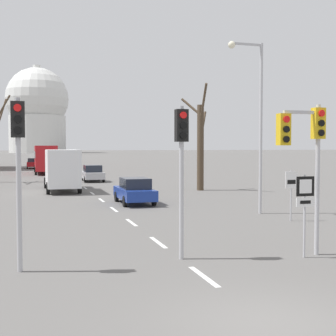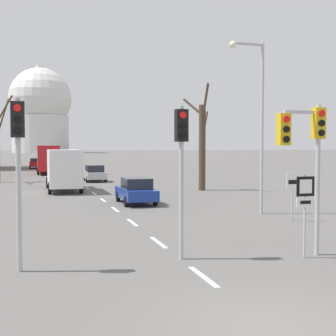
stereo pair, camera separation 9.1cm
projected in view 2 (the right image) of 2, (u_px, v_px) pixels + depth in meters
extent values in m
plane|color=#5E5B59|center=(266.00, 324.00, 8.90)|extent=(800.00, 800.00, 0.00)
cube|color=silver|center=(203.00, 276.00, 12.16)|extent=(0.16, 2.00, 0.01)
cube|color=silver|center=(158.00, 242.00, 16.48)|extent=(0.16, 2.00, 0.01)
cube|color=silver|center=(132.00, 222.00, 20.80)|extent=(0.16, 2.00, 0.01)
cube|color=silver|center=(115.00, 209.00, 25.12)|extent=(0.16, 2.00, 0.01)
cube|color=silver|center=(103.00, 200.00, 29.43)|extent=(0.16, 2.00, 0.01)
cube|color=silver|center=(94.00, 193.00, 33.75)|extent=(0.16, 2.00, 0.01)
cube|color=silver|center=(87.00, 188.00, 38.07)|extent=(0.16, 2.00, 0.01)
cube|color=silver|center=(82.00, 184.00, 42.39)|extent=(0.16, 2.00, 0.01)
cube|color=silver|center=(77.00, 180.00, 46.70)|extent=(0.16, 2.00, 0.01)
cube|color=silver|center=(73.00, 177.00, 51.02)|extent=(0.16, 2.00, 0.01)
cube|color=silver|center=(70.00, 175.00, 55.34)|extent=(0.16, 2.00, 0.01)
cube|color=silver|center=(67.00, 173.00, 59.66)|extent=(0.16, 2.00, 0.01)
cylinder|color=#B2B2B7|center=(318.00, 180.00, 14.50)|extent=(0.14, 0.14, 4.68)
cube|color=gold|center=(319.00, 123.00, 14.42)|extent=(0.36, 0.28, 0.96)
cylinder|color=red|center=(322.00, 113.00, 14.24)|extent=(0.20, 0.06, 0.20)
cylinder|color=black|center=(322.00, 123.00, 14.25)|extent=(0.20, 0.06, 0.20)
cylinder|color=black|center=(322.00, 133.00, 14.27)|extent=(0.20, 0.06, 0.20)
cube|color=#B2B2B7|center=(301.00, 112.00, 14.23)|extent=(1.21, 0.10, 0.10)
cube|color=gold|center=(284.00, 129.00, 14.09)|extent=(0.36, 0.28, 0.96)
cylinder|color=red|center=(287.00, 119.00, 13.91)|extent=(0.20, 0.06, 0.20)
cylinder|color=black|center=(287.00, 129.00, 13.93)|extent=(0.20, 0.06, 0.20)
cylinder|color=black|center=(286.00, 139.00, 13.94)|extent=(0.20, 0.06, 0.20)
cylinder|color=#B2B2B7|center=(181.00, 183.00, 13.95)|extent=(0.14, 0.14, 4.59)
cube|color=black|center=(181.00, 126.00, 13.87)|extent=(0.36, 0.28, 0.96)
cylinder|color=red|center=(183.00, 115.00, 13.69)|extent=(0.20, 0.06, 0.20)
cylinder|color=black|center=(183.00, 125.00, 13.71)|extent=(0.20, 0.06, 0.20)
cylinder|color=black|center=(183.00, 135.00, 13.72)|extent=(0.20, 0.06, 0.20)
cylinder|color=#B2B2B7|center=(19.00, 185.00, 12.55)|extent=(0.14, 0.14, 4.69)
cube|color=black|center=(18.00, 120.00, 12.47)|extent=(0.36, 0.28, 0.96)
cylinder|color=red|center=(17.00, 108.00, 12.29)|extent=(0.20, 0.06, 0.20)
cylinder|color=black|center=(17.00, 119.00, 12.30)|extent=(0.20, 0.06, 0.20)
cylinder|color=black|center=(18.00, 130.00, 12.32)|extent=(0.20, 0.06, 0.20)
cylinder|color=#B2B2B7|center=(305.00, 216.00, 14.16)|extent=(0.07, 0.07, 2.53)
cube|color=black|center=(305.00, 186.00, 14.10)|extent=(0.60, 0.03, 0.60)
cube|color=white|center=(306.00, 186.00, 14.08)|extent=(0.42, 0.01, 0.42)
cube|color=white|center=(305.00, 202.00, 14.12)|extent=(0.60, 0.03, 0.28)
cube|color=black|center=(306.00, 202.00, 14.10)|extent=(0.36, 0.01, 0.10)
cylinder|color=#B2B2B7|center=(292.00, 196.00, 21.15)|extent=(0.07, 0.07, 2.30)
cube|color=white|center=(292.00, 180.00, 21.10)|extent=(0.60, 0.03, 0.76)
cube|color=black|center=(293.00, 182.00, 21.09)|extent=(0.42, 0.01, 0.19)
cylinder|color=#B2B2B7|center=(262.00, 129.00, 23.36)|extent=(0.16, 0.16, 8.51)
cube|color=#B2B2B7|center=(248.00, 44.00, 22.94)|extent=(1.61, 0.10, 0.10)
sphere|color=#F2EAC6|center=(233.00, 45.00, 22.72)|extent=(0.36, 0.36, 0.36)
cube|color=#B7B7BC|center=(94.00, 175.00, 45.30)|extent=(1.83, 4.52, 0.63)
cube|color=#1E232D|center=(95.00, 168.00, 45.05)|extent=(1.55, 2.17, 0.66)
cylinder|color=black|center=(84.00, 177.00, 46.42)|extent=(0.18, 0.60, 0.60)
cylinder|color=black|center=(101.00, 177.00, 46.90)|extent=(0.18, 0.60, 0.60)
cylinder|color=black|center=(87.00, 179.00, 43.73)|extent=(0.18, 0.60, 0.60)
cylinder|color=black|center=(106.00, 179.00, 44.21)|extent=(0.18, 0.60, 0.60)
cube|color=navy|center=(136.00, 193.00, 27.64)|extent=(1.78, 4.23, 0.61)
cube|color=#1E232D|center=(137.00, 183.00, 27.41)|extent=(1.52, 2.03, 0.62)
cylinder|color=black|center=(118.00, 197.00, 28.68)|extent=(0.18, 0.62, 0.62)
cylinder|color=black|center=(145.00, 196.00, 29.14)|extent=(0.18, 0.62, 0.62)
cylinder|color=black|center=(126.00, 201.00, 26.16)|extent=(0.18, 0.62, 0.62)
cylinder|color=black|center=(155.00, 200.00, 26.63)|extent=(0.18, 0.62, 0.62)
cube|color=black|center=(45.00, 162.00, 81.57)|extent=(1.68, 3.99, 0.70)
cube|color=#1E232D|center=(45.00, 158.00, 81.35)|extent=(1.43, 1.91, 0.69)
cylinder|color=black|center=(40.00, 164.00, 82.55)|extent=(0.18, 0.66, 0.66)
cylinder|color=black|center=(49.00, 164.00, 82.99)|extent=(0.18, 0.66, 0.66)
cylinder|color=black|center=(40.00, 164.00, 80.18)|extent=(0.18, 0.66, 0.66)
cylinder|color=black|center=(50.00, 164.00, 80.62)|extent=(0.18, 0.66, 0.66)
cube|color=maroon|center=(35.00, 164.00, 71.66)|extent=(1.74, 4.56, 0.69)
cube|color=#1E232D|center=(35.00, 160.00, 71.41)|extent=(1.48, 2.19, 0.55)
cylinder|color=black|center=(30.00, 166.00, 72.81)|extent=(0.18, 0.70, 0.70)
cylinder|color=black|center=(41.00, 166.00, 73.26)|extent=(0.18, 0.70, 0.70)
cylinder|color=black|center=(30.00, 167.00, 70.09)|extent=(0.18, 0.70, 0.70)
cylinder|color=black|center=(41.00, 166.00, 70.55)|extent=(0.18, 0.70, 0.70)
cube|color=red|center=(48.00, 158.00, 58.79)|extent=(2.50, 10.80, 3.00)
cube|color=black|center=(48.00, 155.00, 58.77)|extent=(2.52, 10.26, 0.90)
cylinder|color=black|center=(38.00, 168.00, 62.15)|extent=(0.26, 0.96, 0.96)
cylinder|color=black|center=(56.00, 168.00, 62.82)|extent=(0.26, 0.96, 0.96)
cylinder|color=black|center=(38.00, 171.00, 55.41)|extent=(0.26, 0.96, 0.96)
cylinder|color=black|center=(59.00, 171.00, 56.08)|extent=(0.26, 0.96, 0.96)
cube|color=#333842|center=(61.00, 170.00, 38.13)|extent=(2.20, 2.00, 2.10)
cube|color=white|center=(64.00, 168.00, 34.67)|extent=(2.30, 5.20, 2.70)
cylinder|color=black|center=(48.00, 183.00, 37.88)|extent=(0.24, 0.88, 0.88)
cylinder|color=black|center=(75.00, 182.00, 38.49)|extent=(0.24, 0.88, 0.88)
cylinder|color=black|center=(50.00, 188.00, 33.05)|extent=(0.24, 0.88, 0.88)
cylinder|color=black|center=(81.00, 187.00, 33.66)|extent=(0.24, 0.88, 0.88)
cylinder|color=#473828|center=(5.00, 109.00, 43.56)|extent=(1.59, 1.34, 2.54)
cylinder|color=#473828|center=(3.00, 117.00, 44.87)|extent=(1.14, 1.83, 3.63)
cylinder|color=#473828|center=(202.00, 148.00, 35.95)|extent=(0.52, 0.52, 6.57)
cylinder|color=#473828|center=(205.00, 103.00, 35.05)|extent=(0.29, 1.66, 2.82)
cylinder|color=#473828|center=(205.00, 124.00, 36.55)|extent=(1.00, 1.35, 2.19)
cylinder|color=#473828|center=(193.00, 107.00, 36.17)|extent=(1.24, 1.36, 1.45)
cylinder|color=silver|center=(41.00, 134.00, 249.94)|extent=(29.58, 29.58, 19.72)
sphere|color=silver|center=(40.00, 99.00, 249.07)|extent=(32.87, 32.87, 32.87)
cylinder|color=silver|center=(40.00, 71.00, 248.38)|extent=(3.94, 3.94, 5.75)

